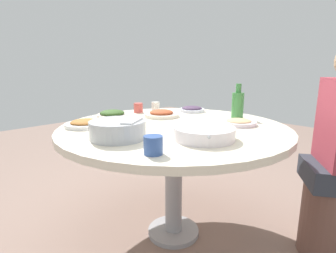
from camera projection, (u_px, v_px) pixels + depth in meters
ground at (173, 233)px, 1.73m from camera, size 8.00×8.00×0.00m
round_dining_table at (174, 138)px, 1.59m from camera, size 1.34×1.34×0.72m
rice_bowl at (118, 129)px, 1.27m from camera, size 0.27×0.27×0.10m
soup_bowl at (204, 133)px, 1.26m from camera, size 0.30×0.30×0.06m
dish_eggplant at (192, 109)px, 2.05m from camera, size 0.20×0.20×0.04m
dish_noodles at (239, 122)px, 1.58m from camera, size 0.21×0.21×0.04m
dish_greens at (112, 114)px, 1.81m from camera, size 0.21×0.21×0.05m
dish_stirfry at (161, 114)px, 1.84m from camera, size 0.24×0.24×0.05m
dish_tofu_braise at (85, 124)px, 1.54m from camera, size 0.23×0.23×0.04m
green_bottle at (238, 104)px, 1.78m from camera, size 0.08×0.08×0.23m
tea_cup_near at (153, 145)px, 1.04m from camera, size 0.08×0.08×0.07m
tea_cup_far at (138, 108)px, 2.01m from camera, size 0.07×0.07×0.07m
tea_cup_side at (155, 107)px, 2.06m from camera, size 0.06×0.06×0.07m
stool_for_diner_left at (332, 220)px, 1.50m from camera, size 0.33×0.33×0.43m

